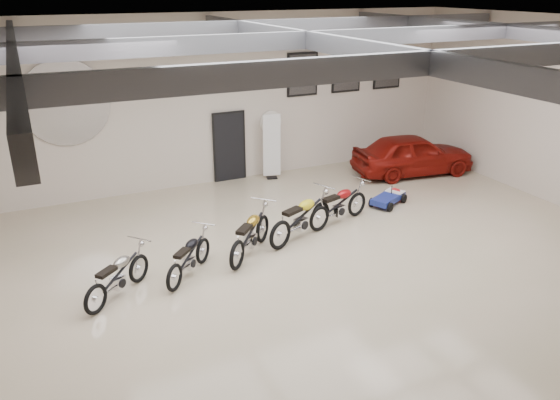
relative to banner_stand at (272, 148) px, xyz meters
name	(u,v)px	position (x,y,z in m)	size (l,w,h in m)	color
floor	(303,265)	(-1.73, -5.50, -1.00)	(16.00, 12.00, 0.01)	#BDA990
ceiling	(308,26)	(-1.73, -5.50, 4.00)	(16.00, 12.00, 0.01)	slate
back_wall	(211,101)	(-1.73, 0.50, 1.50)	(16.00, 0.02, 5.00)	beige
ceiling_beams	(307,40)	(-1.73, -5.50, 3.75)	(15.80, 11.80, 0.32)	#585960
door	(229,147)	(-1.23, 0.45, 0.05)	(0.92, 0.08, 2.10)	black
logo_plaque	(66,103)	(-5.73, 0.45, 1.80)	(2.30, 0.06, 1.16)	silver
poster_left	(302,74)	(1.27, 0.46, 2.10)	(1.05, 0.08, 1.35)	black
poster_mid	(346,71)	(2.87, 0.46, 2.10)	(1.05, 0.08, 1.35)	black
poster_right	(387,68)	(4.47, 0.46, 2.10)	(1.05, 0.08, 1.35)	black
oil_sign	(271,122)	(0.17, 0.45, 0.70)	(0.72, 0.10, 0.72)	white
banner_stand	(272,148)	(0.00, 0.00, 0.00)	(0.54, 0.22, 2.00)	white
motorcycle_silver	(117,275)	(-5.59, -5.11, -0.52)	(1.83, 0.57, 0.95)	silver
motorcycle_black	(189,256)	(-4.11, -4.90, -0.54)	(1.77, 0.55, 0.92)	silver
motorcycle_gold	(250,233)	(-2.59, -4.55, -0.46)	(2.05, 0.64, 1.07)	silver
motorcycle_yellow	(301,217)	(-1.16, -4.27, -0.43)	(2.17, 0.67, 1.13)	silver
motorcycle_red	(339,204)	(0.12, -3.87, -0.47)	(2.02, 0.63, 1.05)	silver
go_kart	(390,195)	(2.12, -3.33, -0.74)	(1.43, 0.64, 0.52)	navy
vintage_car	(413,154)	(4.27, -1.50, -0.34)	(3.87, 1.56, 1.32)	maroon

